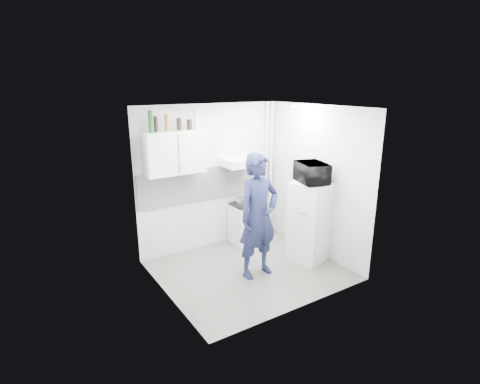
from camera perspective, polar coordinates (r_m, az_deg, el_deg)
floor at (r=6.24m, az=1.35°, el=-11.79°), size 2.80×2.80×0.00m
ceiling at (r=5.52m, az=1.53°, el=12.80°), size 2.80×2.80×0.00m
wall_back at (r=6.78m, az=-4.48°, el=2.27°), size 2.80×0.00×2.80m
wall_left at (r=5.13m, az=-11.67°, el=-2.65°), size 0.00×2.60×2.60m
wall_right at (r=6.60m, az=11.57°, el=1.61°), size 0.00×2.60×2.60m
person at (r=5.74m, az=2.82°, el=-3.70°), size 0.74×0.51×1.95m
stove at (r=7.13m, az=0.63°, el=-4.83°), size 0.46×0.46×0.74m
fridge at (r=6.45m, az=10.53°, el=-4.44°), size 0.69×0.69×1.36m
stove_top at (r=7.00m, az=0.64°, el=-1.91°), size 0.44×0.44×0.03m
saucepan at (r=7.03m, az=0.19°, el=-1.25°), size 0.19×0.19×0.11m
microwave at (r=6.21m, az=10.93°, el=2.90°), size 0.69×0.55×0.33m
bottle_a at (r=6.00m, az=-13.45°, el=10.41°), size 0.08×0.08×0.33m
bottle_b at (r=6.03m, az=-12.69°, el=10.06°), size 0.06×0.06×0.24m
bottle_c at (r=6.09m, az=-11.13°, el=10.32°), size 0.06×0.06×0.27m
canister_a at (r=6.17m, az=-9.25°, el=10.15°), size 0.08×0.08×0.20m
canister_b at (r=6.25m, az=-7.70°, el=10.15°), size 0.09×0.09×0.17m
bottle_e at (r=6.29m, az=-6.70°, el=10.94°), size 0.08×0.08×0.32m
upper_cabinet at (r=6.19m, az=-9.97°, el=5.95°), size 1.00×0.35×0.70m
range_hood at (r=6.73m, az=-0.13°, el=4.58°), size 0.60×0.50×0.14m
backsplash at (r=6.79m, az=-4.40°, el=1.43°), size 2.74×0.03×0.60m
pipe_a at (r=7.40m, az=4.73°, el=3.46°), size 0.05×0.05×2.60m
pipe_b at (r=7.33m, az=3.98°, el=3.35°), size 0.04×0.04×2.60m
ceiling_spot_fixture at (r=6.28m, az=8.25°, el=12.79°), size 0.10×0.10×0.02m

